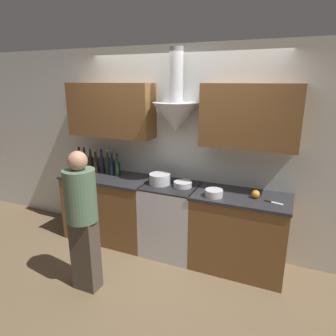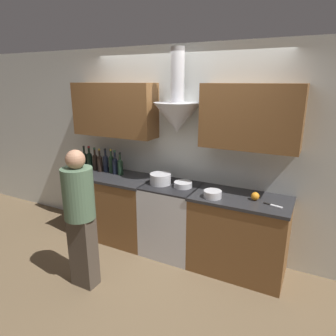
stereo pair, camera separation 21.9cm
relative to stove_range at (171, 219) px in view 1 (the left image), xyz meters
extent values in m
plane|color=brown|center=(0.00, -0.34, -0.47)|extent=(12.00, 12.00, 0.00)
cube|color=silver|center=(0.00, 0.33, 0.83)|extent=(8.40, 0.06, 2.60)
cone|color=silver|center=(0.00, 0.14, 1.28)|extent=(0.57, 0.57, 0.36)
cylinder|color=silver|center=(0.00, 0.14, 1.77)|extent=(0.16, 0.16, 0.62)
cube|color=brown|center=(-0.94, 0.15, 1.33)|extent=(1.21, 0.32, 0.70)
cube|color=brown|center=(0.87, 0.15, 1.33)|extent=(1.07, 0.32, 0.70)
cube|color=brown|center=(-0.94, 0.00, -0.02)|extent=(1.21, 0.60, 0.89)
cube|color=#28282B|center=(-0.94, 0.00, 0.44)|extent=(1.23, 0.62, 0.03)
cube|color=brown|center=(0.87, 0.00, -0.02)|extent=(1.07, 0.60, 0.89)
cube|color=#28282B|center=(0.87, 0.00, 0.44)|extent=(1.09, 0.62, 0.03)
cube|color=silver|center=(0.00, 0.00, -0.01)|extent=(0.67, 0.60, 0.90)
cube|color=black|center=(0.00, -0.30, -0.05)|extent=(0.47, 0.01, 0.41)
cube|color=black|center=(0.00, 0.00, 0.45)|extent=(0.67, 0.60, 0.02)
cube|color=silver|center=(0.00, 0.27, 0.39)|extent=(0.67, 0.06, 0.10)
cylinder|color=black|center=(-1.47, 0.07, 0.56)|extent=(0.07, 0.07, 0.21)
sphere|color=black|center=(-1.47, 0.07, 0.67)|extent=(0.07, 0.07, 0.07)
cylinder|color=black|center=(-1.47, 0.07, 0.73)|extent=(0.03, 0.03, 0.10)
cylinder|color=black|center=(-1.47, 0.07, 0.79)|extent=(0.03, 0.03, 0.02)
cylinder|color=black|center=(-1.37, 0.07, 0.56)|extent=(0.08, 0.08, 0.21)
sphere|color=black|center=(-1.37, 0.07, 0.67)|extent=(0.08, 0.08, 0.08)
cylinder|color=black|center=(-1.37, 0.07, 0.74)|extent=(0.03, 0.03, 0.09)
cylinder|color=maroon|center=(-1.37, 0.07, 0.79)|extent=(0.03, 0.03, 0.02)
cylinder|color=black|center=(-1.28, 0.09, 0.55)|extent=(0.08, 0.08, 0.19)
sphere|color=black|center=(-1.28, 0.09, 0.65)|extent=(0.07, 0.07, 0.07)
cylinder|color=black|center=(-1.28, 0.09, 0.72)|extent=(0.03, 0.03, 0.10)
cylinder|color=#234C33|center=(-1.28, 0.09, 0.78)|extent=(0.03, 0.03, 0.02)
cylinder|color=black|center=(-1.18, 0.06, 0.55)|extent=(0.08, 0.08, 0.19)
sphere|color=black|center=(-1.18, 0.06, 0.65)|extent=(0.07, 0.07, 0.07)
cylinder|color=black|center=(-1.18, 0.06, 0.72)|extent=(0.03, 0.03, 0.10)
cylinder|color=gold|center=(-1.18, 0.06, 0.78)|extent=(0.03, 0.03, 0.02)
cylinder|color=black|center=(-1.09, 0.08, 0.56)|extent=(0.07, 0.07, 0.21)
sphere|color=black|center=(-1.09, 0.08, 0.67)|extent=(0.07, 0.07, 0.07)
cylinder|color=black|center=(-1.09, 0.08, 0.73)|extent=(0.03, 0.03, 0.09)
cylinder|color=black|center=(-1.09, 0.08, 0.79)|extent=(0.03, 0.03, 0.02)
cylinder|color=black|center=(-0.99, 0.09, 0.56)|extent=(0.07, 0.07, 0.21)
sphere|color=black|center=(-0.99, 0.09, 0.67)|extent=(0.07, 0.07, 0.07)
cylinder|color=black|center=(-0.99, 0.09, 0.73)|extent=(0.03, 0.03, 0.09)
cylinder|color=gold|center=(-0.99, 0.09, 0.79)|extent=(0.03, 0.03, 0.02)
cylinder|color=black|center=(-0.91, 0.07, 0.55)|extent=(0.08, 0.08, 0.18)
sphere|color=black|center=(-0.91, 0.07, 0.64)|extent=(0.08, 0.08, 0.08)
cylinder|color=black|center=(-0.91, 0.07, 0.72)|extent=(0.03, 0.03, 0.11)
cylinder|color=#234C33|center=(-0.91, 0.07, 0.78)|extent=(0.03, 0.03, 0.02)
cylinder|color=black|center=(-0.82, 0.06, 0.55)|extent=(0.08, 0.08, 0.18)
sphere|color=black|center=(-0.82, 0.06, 0.64)|extent=(0.07, 0.07, 0.07)
cylinder|color=black|center=(-0.82, 0.06, 0.70)|extent=(0.03, 0.03, 0.09)
cylinder|color=black|center=(-0.82, 0.06, 0.76)|extent=(0.03, 0.03, 0.02)
cylinder|color=silver|center=(-0.15, -0.02, 0.52)|extent=(0.26, 0.26, 0.13)
cylinder|color=silver|center=(0.15, 0.01, 0.49)|extent=(0.22, 0.22, 0.06)
sphere|color=orange|center=(1.02, -0.01, 0.50)|extent=(0.09, 0.09, 0.09)
cylinder|color=silver|center=(0.59, -0.15, 0.50)|extent=(0.20, 0.20, 0.08)
cube|color=silver|center=(1.26, -0.09, 0.46)|extent=(0.13, 0.06, 0.01)
cube|color=black|center=(1.16, -0.07, 0.46)|extent=(0.08, 0.04, 0.01)
cube|color=#473D33|center=(-0.55, -1.03, -0.07)|extent=(0.27, 0.18, 0.80)
cylinder|color=#4C664C|center=(-0.55, -1.03, 0.60)|extent=(0.32, 0.32, 0.54)
sphere|color=#AD7A5B|center=(-0.55, -1.03, 0.96)|extent=(0.19, 0.19, 0.19)
camera|label=1|loc=(1.37, -3.24, 1.71)|focal=32.00mm
camera|label=2|loc=(1.57, -3.14, 1.71)|focal=32.00mm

